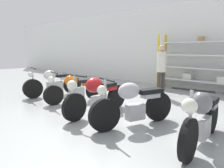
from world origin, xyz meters
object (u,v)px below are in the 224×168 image
object	(u,v)px
motorcycle_orange	(75,89)
person_near_rack	(161,66)
shelving_rack	(209,62)
motorcycle_red	(96,94)
motorcycle_silver	(133,103)
motorcycle_grey	(202,117)
motorcycle_white	(54,84)

from	to	relation	value
motorcycle_orange	person_near_rack	world-z (taller)	person_near_rack
shelving_rack	motorcycle_red	bearing A→B (deg)	-100.62
motorcycle_orange	person_near_rack	distance (m)	3.04
motorcycle_orange	motorcycle_silver	distance (m)	2.67
motorcycle_orange	motorcycle_red	size ratio (longest dim) A/B	0.89
motorcycle_grey	motorcycle_white	bearing A→B (deg)	-101.72
shelving_rack	motorcycle_silver	bearing A→B (deg)	-87.03
motorcycle_red	person_near_rack	size ratio (longest dim) A/B	1.21
motorcycle_red	motorcycle_silver	size ratio (longest dim) A/B	1.09
motorcycle_white	motorcycle_red	bearing A→B (deg)	93.32
motorcycle_silver	motorcycle_grey	size ratio (longest dim) A/B	0.96
motorcycle_white	motorcycle_silver	bearing A→B (deg)	95.78
shelving_rack	motorcycle_red	size ratio (longest dim) A/B	1.92
motorcycle_white	motorcycle_grey	distance (m)	5.45
motorcycle_white	person_near_rack	world-z (taller)	person_near_rack
motorcycle_white	motorcycle_orange	bearing A→B (deg)	100.21
motorcycle_orange	motorcycle_grey	xyz separation A→B (m)	(4.09, -0.43, 0.08)
motorcycle_orange	person_near_rack	size ratio (longest dim) A/B	1.08
motorcycle_white	motorcycle_orange	distance (m)	1.34
motorcycle_silver	motorcycle_grey	distance (m)	1.45
shelving_rack	motorcycle_grey	world-z (taller)	shelving_rack
motorcycle_white	motorcycle_silver	xyz separation A→B (m)	(3.97, -0.52, 0.08)
motorcycle_orange	motorcycle_red	xyz separation A→B (m)	(1.44, -0.41, 0.08)
motorcycle_silver	motorcycle_grey	xyz separation A→B (m)	(1.45, 0.02, 0.01)
motorcycle_orange	motorcycle_silver	bearing A→B (deg)	94.79
motorcycle_red	motorcycle_white	bearing A→B (deg)	-102.77
motorcycle_white	motorcycle_orange	world-z (taller)	motorcycle_white
shelving_rack	motorcycle_orange	bearing A→B (deg)	-117.48
motorcycle_orange	motorcycle_red	bearing A→B (deg)	88.42
motorcycle_orange	shelving_rack	bearing A→B (deg)	166.95
motorcycle_white	motorcycle_silver	world-z (taller)	motorcycle_silver
motorcycle_orange	motorcycle_grey	world-z (taller)	motorcycle_grey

